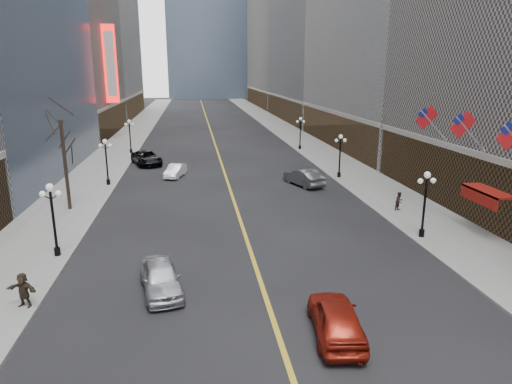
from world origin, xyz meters
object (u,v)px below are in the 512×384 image
object	(u,v)px
car_nb_mid	(175,171)
car_sb_far	(304,177)
streetlamp_east_1	(425,198)
car_nb_near	(161,277)
car_sb_mid	(336,318)
streetlamp_east_2	(340,151)
streetlamp_west_2	(106,157)
car_nb_far	(147,158)
streetlamp_east_3	(300,130)
streetlamp_west_3	(130,133)
streetlamp_west_1	(53,212)

from	to	relation	value
car_nb_mid	car_sb_far	size ratio (longest dim) A/B	0.80
streetlamp_east_1	car_nb_near	size ratio (longest dim) A/B	0.96
car_nb_mid	car_sb_mid	xyz separation A→B (m)	(7.78, -31.65, 0.17)
streetlamp_east_2	car_sb_mid	size ratio (longest dim) A/B	0.92
streetlamp_west_2	car_nb_far	bearing A→B (deg)	74.71
streetlamp_east_3	streetlamp_west_2	distance (m)	29.68
streetlamp_west_3	car_nb_near	size ratio (longest dim) A/B	0.96
streetlamp_west_2	streetlamp_west_1	bearing A→B (deg)	-90.00
car_nb_mid	car_sb_far	distance (m)	13.86
car_nb_far	streetlamp_west_2	bearing A→B (deg)	-124.22
streetlamp_east_1	streetlamp_west_3	bearing A→B (deg)	123.25
streetlamp_east_1	streetlamp_west_2	distance (m)	29.68
car_nb_mid	car_nb_far	bearing A→B (deg)	133.41
streetlamp_west_1	streetlamp_west_2	size ratio (longest dim) A/B	1.00
car_nb_near	car_nb_far	xyz separation A→B (m)	(-3.76, 33.65, 0.03)
car_nb_far	streetlamp_west_3	bearing A→B (deg)	90.91
streetlamp_west_2	streetlamp_east_2	bearing A→B (deg)	0.00
streetlamp_west_2	streetlamp_west_3	distance (m)	18.00
streetlamp_east_1	streetlamp_west_2	xyz separation A→B (m)	(-23.60, 18.00, 0.00)
streetlamp_east_2	car_sb_mid	bearing A→B (deg)	-108.16
car_nb_near	car_sb_mid	bearing A→B (deg)	-44.23
streetlamp_east_2	car_nb_mid	xyz separation A→B (m)	(-17.14, 3.12, -2.23)
car_nb_near	car_sb_far	world-z (taller)	car_sb_far
streetlamp_west_1	car_nb_mid	xyz separation A→B (m)	(6.46, 21.12, -2.23)
car_nb_mid	car_sb_far	xyz separation A→B (m)	(12.72, -5.50, 0.16)
streetlamp_east_3	car_nb_mid	xyz separation A→B (m)	(-17.14, -14.88, -2.23)
streetlamp_east_1	car_nb_near	xyz separation A→B (m)	(-17.04, -5.41, -2.10)
streetlamp_east_1	car_nb_far	bearing A→B (deg)	126.37
streetlamp_east_3	car_sb_mid	size ratio (longest dim) A/B	0.92
car_sb_mid	streetlamp_west_2	bearing A→B (deg)	-56.85
car_nb_near	car_nb_mid	world-z (taller)	car_nb_near
car_nb_far	car_sb_far	world-z (taller)	car_sb_far
streetlamp_west_1	car_sb_mid	bearing A→B (deg)	-36.46
streetlamp_west_1	car_sb_mid	world-z (taller)	streetlamp_west_1
streetlamp_east_2	streetlamp_west_3	xyz separation A→B (m)	(-23.60, 18.00, 0.00)
streetlamp_west_1	car_nb_far	xyz separation A→B (m)	(2.80, 28.24, -2.07)
streetlamp_west_1	car_nb_mid	size ratio (longest dim) A/B	1.11
car_nb_far	streetlamp_east_3	bearing A→B (deg)	1.53
streetlamp_east_1	streetlamp_east_3	size ratio (longest dim) A/B	1.00
streetlamp_east_2	car_sb_far	size ratio (longest dim) A/B	0.89
car_nb_near	car_nb_mid	xyz separation A→B (m)	(-0.10, 26.53, -0.13)
car_nb_far	car_sb_far	bearing A→B (deg)	-56.54
car_nb_near	car_nb_far	bearing A→B (deg)	85.81
streetlamp_east_1	streetlamp_east_2	xyz separation A→B (m)	(0.00, 18.00, 0.00)
streetlamp_west_1	car_nb_far	size ratio (longest dim) A/B	0.76
car_nb_far	streetlamp_west_1	bearing A→B (deg)	-114.59
streetlamp_west_2	car_nb_mid	distance (m)	7.52
car_nb_mid	car_nb_far	distance (m)	8.01
streetlamp_west_3	car_sb_mid	distance (m)	48.70
streetlamp_east_3	car_nb_far	world-z (taller)	streetlamp_east_3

